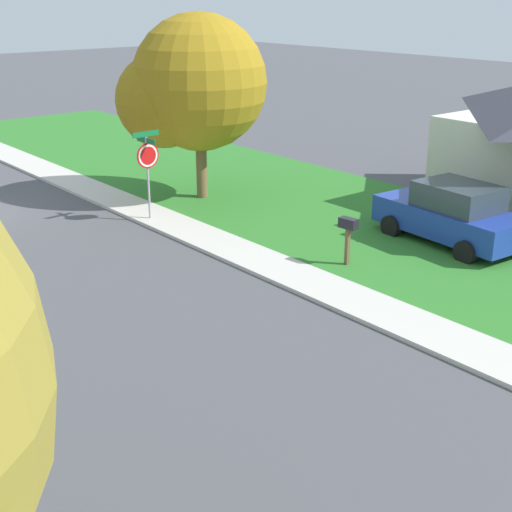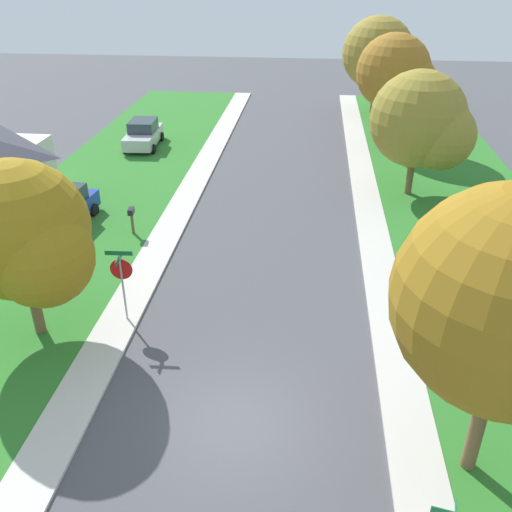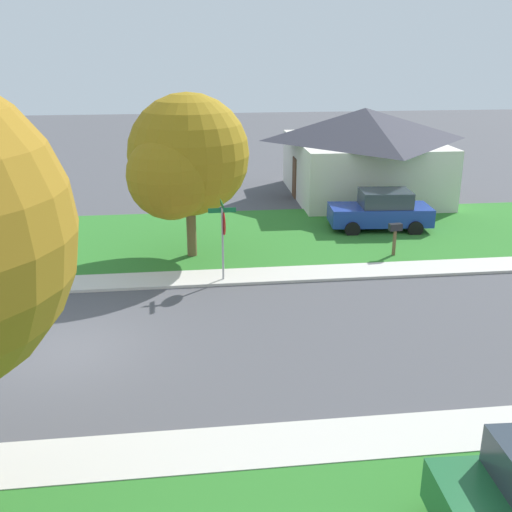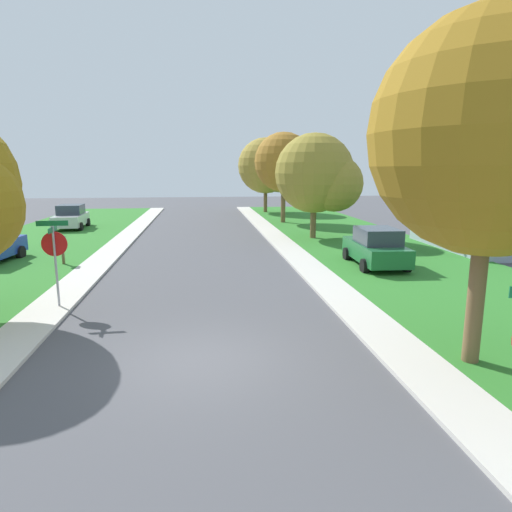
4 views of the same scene
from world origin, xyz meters
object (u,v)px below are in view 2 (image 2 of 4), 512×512
at_px(tree_corner_large, 24,237).
at_px(mailbox, 131,215).
at_px(car_blue_far_down_street, 62,209).
at_px(tree_sidewalk_far, 398,75).
at_px(stop_sign_far_corner, 122,274).
at_px(car_green_kerbside_mid, 458,253).
at_px(car_silver_behind_trees, 143,134).
at_px(tree_across_left, 382,56).
at_px(tree_sidewalk_near, 424,123).

relative_size(tree_corner_large, mailbox, 4.64).
xyz_separation_m(car_blue_far_down_street, tree_sidewalk_far, (16.51, 13.66, 3.79)).
distance_m(tree_corner_large, mailbox, 8.23).
height_order(stop_sign_far_corner, car_green_kerbside_mid, stop_sign_far_corner).
relative_size(car_silver_behind_trees, tree_sidewalk_far, 0.62).
distance_m(stop_sign_far_corner, car_silver_behind_trees, 19.94).
xyz_separation_m(tree_sidewalk_far, tree_across_left, (-0.12, 8.72, -0.24)).
distance_m(car_green_kerbside_mid, tree_sidewalk_near, 8.53).
distance_m(car_green_kerbside_mid, mailbox, 14.01).
bearing_deg(tree_sidewalk_near, mailbox, -155.86).
height_order(tree_across_left, tree_corner_large, tree_across_left).
bearing_deg(car_silver_behind_trees, tree_across_left, 32.66).
bearing_deg(tree_sidewalk_near, tree_sidewalk_far, 92.61).
distance_m(stop_sign_far_corner, tree_sidewalk_far, 23.83).
xyz_separation_m(tree_sidewalk_far, mailbox, (-12.99, -14.27, -3.65)).
relative_size(car_silver_behind_trees, tree_corner_large, 0.72).
bearing_deg(car_blue_far_down_street, car_silver_behind_trees, 88.12).
xyz_separation_m(car_green_kerbside_mid, tree_across_left, (-1.00, 24.97, 3.55)).
bearing_deg(tree_sidewalk_far, stop_sign_far_corner, -118.34).
xyz_separation_m(car_blue_far_down_street, tree_corner_large, (2.83, -8.35, 2.87)).
relative_size(stop_sign_far_corner, tree_sidewalk_near, 0.43).
height_order(stop_sign_far_corner, tree_sidewalk_far, tree_sidewalk_far).
bearing_deg(tree_across_left, car_silver_behind_trees, -147.34).
distance_m(tree_across_left, mailbox, 26.57).
relative_size(tree_sidewalk_near, tree_across_left, 0.88).
relative_size(car_blue_far_down_street, tree_sidewalk_far, 0.62).
height_order(car_silver_behind_trees, tree_sidewalk_near, tree_sidewalk_near).
relative_size(car_green_kerbside_mid, tree_sidewalk_near, 0.68).
bearing_deg(stop_sign_far_corner, mailbox, 105.02).
height_order(tree_sidewalk_near, tree_corner_large, tree_sidewalk_near).
bearing_deg(tree_sidewalk_near, tree_corner_large, -135.65).
bearing_deg(car_silver_behind_trees, stop_sign_far_corner, -75.84).
relative_size(car_green_kerbside_mid, mailbox, 3.34).
distance_m(tree_sidewalk_near, tree_across_left, 17.02).
relative_size(car_green_kerbside_mid, tree_across_left, 0.60).
height_order(car_blue_far_down_street, tree_sidewalk_near, tree_sidewalk_near).
distance_m(car_green_kerbside_mid, tree_corner_large, 15.91).
distance_m(car_silver_behind_trees, tree_corner_large, 20.83).
bearing_deg(car_blue_far_down_street, stop_sign_far_corner, -53.68).
bearing_deg(car_silver_behind_trees, car_blue_far_down_street, -91.88).
distance_m(stop_sign_far_corner, car_green_kerbside_mid, 12.99).
xyz_separation_m(tree_corner_large, mailbox, (0.68, 7.74, -2.73)).
distance_m(car_silver_behind_trees, tree_sidewalk_far, 16.62).
height_order(tree_corner_large, mailbox, tree_corner_large).
bearing_deg(car_blue_far_down_street, tree_sidewalk_far, 39.61).
bearing_deg(tree_sidewalk_near, car_silver_behind_trees, 157.71).
xyz_separation_m(car_green_kerbside_mid, tree_sidewalk_far, (-0.88, 16.25, 3.79)).
relative_size(car_silver_behind_trees, tree_across_left, 0.60).
distance_m(car_silver_behind_trees, tree_sidewalk_near, 18.07).
bearing_deg(car_blue_far_down_street, tree_corner_large, -71.25).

